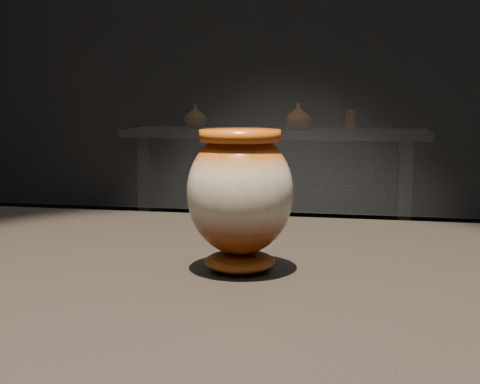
{
  "coord_description": "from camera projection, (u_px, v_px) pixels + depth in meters",
  "views": [
    {
      "loc": [
        0.29,
        -0.86,
        1.13
      ],
      "look_at": [
        0.12,
        -0.01,
        1.01
      ],
      "focal_mm": 50.0,
      "sensor_mm": 36.0,
      "label": 1
    }
  ],
  "objects": [
    {
      "name": "main_vase",
      "position": [
        240.0,
        195.0,
        0.88
      ],
      "size": [
        0.18,
        0.18,
        0.19
      ],
      "rotation": [
        0.0,
        0.0,
        -0.36
      ],
      "color": "#632508",
      "rests_on": "display_plinth"
    },
    {
      "name": "back_vase_mid",
      "position": [
        298.0,
        117.0,
        4.38
      ],
      "size": [
        0.2,
        0.2,
        0.18
      ],
      "primitive_type": "imported",
      "rotation": [
        0.0,
        0.0,
        3.36
      ],
      "color": "#632508",
      "rests_on": "back_shelf"
    },
    {
      "name": "back_vase_right",
      "position": [
        350.0,
        120.0,
        4.42
      ],
      "size": [
        0.07,
        0.07,
        0.13
      ],
      "primitive_type": "cylinder",
      "color": "brown",
      "rests_on": "back_shelf"
    },
    {
      "name": "back_shelf",
      "position": [
        275.0,
        168.0,
        4.51
      ],
      "size": [
        2.0,
        0.6,
        0.9
      ],
      "color": "black",
      "rests_on": "ground"
    },
    {
      "name": "back_vase_left",
      "position": [
        196.0,
        116.0,
        4.58
      ],
      "size": [
        0.2,
        0.2,
        0.16
      ],
      "primitive_type": "imported",
      "rotation": [
        0.0,
        0.0,
        3.51
      ],
      "color": "brown",
      "rests_on": "back_shelf"
    }
  ]
}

